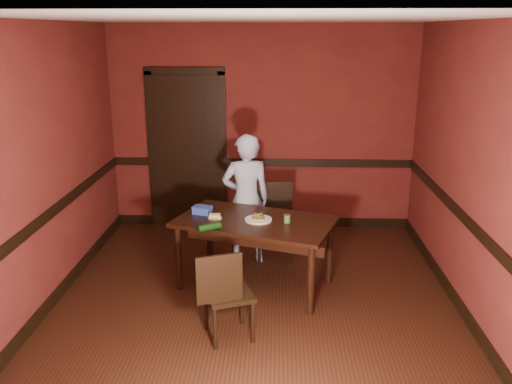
# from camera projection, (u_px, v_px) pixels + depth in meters

# --- Properties ---
(floor) EXTENTS (4.00, 4.50, 0.01)m
(floor) POSITION_uv_depth(u_px,v_px,m) (255.00, 303.00, 5.39)
(floor) COLOR black
(floor) RESTS_ON ground
(ceiling) EXTENTS (4.00, 4.50, 0.01)m
(ceiling) POSITION_uv_depth(u_px,v_px,m) (254.00, 19.00, 4.61)
(ceiling) COLOR silver
(ceiling) RESTS_ON ground
(wall_back) EXTENTS (4.00, 0.02, 2.70)m
(wall_back) POSITION_uv_depth(u_px,v_px,m) (262.00, 129.00, 7.15)
(wall_back) COLOR maroon
(wall_back) RESTS_ON ground
(wall_front) EXTENTS (4.00, 0.02, 2.70)m
(wall_front) POSITION_uv_depth(u_px,v_px,m) (235.00, 279.00, 2.84)
(wall_front) COLOR maroon
(wall_front) RESTS_ON ground
(wall_left) EXTENTS (0.02, 4.50, 2.70)m
(wall_left) POSITION_uv_depth(u_px,v_px,m) (42.00, 170.00, 5.08)
(wall_left) COLOR maroon
(wall_left) RESTS_ON ground
(wall_right) EXTENTS (0.02, 4.50, 2.70)m
(wall_right) POSITION_uv_depth(u_px,v_px,m) (474.00, 174.00, 4.92)
(wall_right) COLOR maroon
(wall_right) RESTS_ON ground
(dado_back) EXTENTS (4.00, 0.03, 0.10)m
(dado_back) POSITION_uv_depth(u_px,v_px,m) (262.00, 162.00, 7.27)
(dado_back) COLOR black
(dado_back) RESTS_ON ground
(dado_left) EXTENTS (0.03, 4.50, 0.10)m
(dado_left) POSITION_uv_depth(u_px,v_px,m) (49.00, 215.00, 5.21)
(dado_left) COLOR black
(dado_left) RESTS_ON ground
(dado_right) EXTENTS (0.03, 4.50, 0.10)m
(dado_right) POSITION_uv_depth(u_px,v_px,m) (467.00, 221.00, 5.05)
(dado_right) COLOR black
(dado_right) RESTS_ON ground
(baseboard_back) EXTENTS (4.00, 0.03, 0.12)m
(baseboard_back) POSITION_uv_depth(u_px,v_px,m) (262.00, 221.00, 7.51)
(baseboard_back) COLOR black
(baseboard_back) RESTS_ON ground
(baseboard_left) EXTENTS (0.03, 4.50, 0.12)m
(baseboard_left) POSITION_uv_depth(u_px,v_px,m) (58.00, 294.00, 5.45)
(baseboard_left) COLOR black
(baseboard_left) RESTS_ON ground
(baseboard_right) EXTENTS (0.03, 4.50, 0.12)m
(baseboard_right) POSITION_uv_depth(u_px,v_px,m) (457.00, 302.00, 5.29)
(baseboard_right) COLOR black
(baseboard_right) RESTS_ON ground
(door) EXTENTS (1.05, 0.07, 2.20)m
(door) POSITION_uv_depth(u_px,v_px,m) (187.00, 148.00, 7.23)
(door) COLOR black
(door) RESTS_ON ground
(dining_table) EXTENTS (1.78, 1.35, 0.74)m
(dining_table) POSITION_uv_depth(u_px,v_px,m) (255.00, 253.00, 5.65)
(dining_table) COLOR black
(dining_table) RESTS_ON floor
(chair_far) EXTENTS (0.43, 0.43, 0.89)m
(chair_far) POSITION_uv_depth(u_px,v_px,m) (274.00, 222.00, 6.35)
(chair_far) COLOR black
(chair_far) RESTS_ON floor
(chair_near) EXTENTS (0.50, 0.50, 0.84)m
(chair_near) POSITION_uv_depth(u_px,v_px,m) (229.00, 293.00, 4.70)
(chair_near) COLOR black
(chair_near) RESTS_ON floor
(person) EXTENTS (0.61, 0.46, 1.51)m
(person) POSITION_uv_depth(u_px,v_px,m) (246.00, 199.00, 6.16)
(person) COLOR #AFD1F0
(person) RESTS_ON floor
(sandwich_plate) EXTENTS (0.28, 0.28, 0.07)m
(sandwich_plate) POSITION_uv_depth(u_px,v_px,m) (258.00, 219.00, 5.53)
(sandwich_plate) COLOR white
(sandwich_plate) RESTS_ON dining_table
(sauce_jar) EXTENTS (0.07, 0.07, 0.08)m
(sauce_jar) POSITION_uv_depth(u_px,v_px,m) (287.00, 219.00, 5.46)
(sauce_jar) COLOR #4E813A
(sauce_jar) RESTS_ON dining_table
(cheese_saucer) EXTENTS (0.15, 0.15, 0.05)m
(cheese_saucer) POSITION_uv_depth(u_px,v_px,m) (215.00, 217.00, 5.59)
(cheese_saucer) COLOR white
(cheese_saucer) RESTS_ON dining_table
(food_tub) EXTENTS (0.23, 0.18, 0.08)m
(food_tub) POSITION_uv_depth(u_px,v_px,m) (202.00, 210.00, 5.72)
(food_tub) COLOR blue
(food_tub) RESTS_ON dining_table
(wrapped_veg) EXTENTS (0.23, 0.18, 0.07)m
(wrapped_veg) POSITION_uv_depth(u_px,v_px,m) (209.00, 227.00, 5.25)
(wrapped_veg) COLOR #10390D
(wrapped_veg) RESTS_ON dining_table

